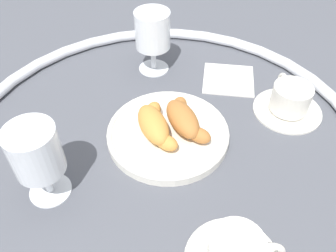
% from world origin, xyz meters
% --- Properties ---
extents(ground_plane, '(2.20, 2.20, 0.00)m').
position_xyz_m(ground_plane, '(0.00, 0.00, 0.00)').
color(ground_plane, '#4C4F56').
extents(table_chrome_rim, '(0.76, 0.76, 0.02)m').
position_xyz_m(table_chrome_rim, '(0.00, 0.00, 0.01)').
color(table_chrome_rim, silver).
rests_on(table_chrome_rim, ground_plane).
extents(pastry_plate, '(0.23, 0.23, 0.02)m').
position_xyz_m(pastry_plate, '(-0.01, 0.02, 0.01)').
color(pastry_plate, silver).
rests_on(pastry_plate, ground_plane).
extents(croissant_large, '(0.14, 0.07, 0.04)m').
position_xyz_m(croissant_large, '(-0.01, -0.01, 0.04)').
color(croissant_large, '#CC893D').
rests_on(croissant_large, pastry_plate).
extents(croissant_small, '(0.14, 0.07, 0.04)m').
position_xyz_m(croissant_small, '(-0.01, 0.05, 0.04)').
color(croissant_small, '#AD6B33').
rests_on(croissant_small, pastry_plate).
extents(coffee_cup_near, '(0.14, 0.14, 0.06)m').
position_xyz_m(coffee_cup_near, '(-0.01, 0.27, 0.03)').
color(coffee_cup_near, silver).
rests_on(coffee_cup_near, ground_plane).
extents(juice_glass_left, '(0.08, 0.08, 0.14)m').
position_xyz_m(juice_glass_left, '(0.05, -0.20, 0.09)').
color(juice_glass_left, white).
rests_on(juice_glass_left, ground_plane).
extents(juice_glass_right, '(0.08, 0.08, 0.14)m').
position_xyz_m(juice_glass_right, '(-0.23, 0.05, 0.09)').
color(juice_glass_right, white).
rests_on(juice_glass_right, ground_plane).
extents(folded_napkin, '(0.15, 0.15, 0.01)m').
position_xyz_m(folded_napkin, '(-0.14, 0.20, 0.00)').
color(folded_napkin, silver).
rests_on(folded_napkin, ground_plane).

